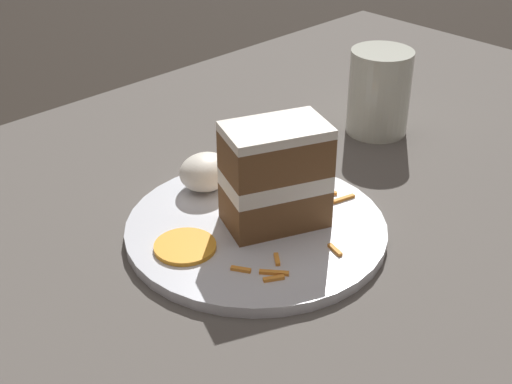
{
  "coord_description": "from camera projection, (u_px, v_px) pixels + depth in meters",
  "views": [
    {
      "loc": [
        -0.38,
        -0.35,
        0.4
      ],
      "look_at": [
        0.01,
        0.05,
        0.07
      ],
      "focal_mm": 50.0,
      "sensor_mm": 36.0,
      "label": 1
    }
  ],
  "objects": [
    {
      "name": "cream_dollop",
      "position": [
        206.0,
        172.0,
        0.71
      ],
      "size": [
        0.06,
        0.05,
        0.04
      ],
      "primitive_type": "ellipsoid",
      "color": "white",
      "rests_on": "plate"
    },
    {
      "name": "carrot_shreds_scatter",
      "position": [
        301.0,
        240.0,
        0.64
      ],
      "size": [
        0.17,
        0.09,
        0.0
      ],
      "color": "orange",
      "rests_on": "plate"
    },
    {
      "name": "dining_table",
      "position": [
        292.0,
        271.0,
        0.64
      ],
      "size": [
        1.3,
        0.89,
        0.02
      ],
      "primitive_type": "cube",
      "color": "#56514C",
      "rests_on": "ground"
    },
    {
      "name": "ground_plane",
      "position": [
        292.0,
        281.0,
        0.64
      ],
      "size": [
        6.0,
        6.0,
        0.0
      ],
      "primitive_type": "plane",
      "color": "black",
      "rests_on": "ground"
    },
    {
      "name": "orange_garnish",
      "position": [
        185.0,
        246.0,
        0.63
      ],
      "size": [
        0.06,
        0.06,
        0.0
      ],
      "primitive_type": "cylinder",
      "color": "orange",
      "rests_on": "plate"
    },
    {
      "name": "cake_slice",
      "position": [
        275.0,
        175.0,
        0.64
      ],
      "size": [
        0.11,
        0.09,
        0.1
      ],
      "rotation": [
        0.0,
        0.0,
        4.32
      ],
      "color": "brown",
      "rests_on": "plate"
    },
    {
      "name": "plate",
      "position": [
        256.0,
        229.0,
        0.67
      ],
      "size": [
        0.24,
        0.24,
        0.01
      ],
      "primitive_type": "cylinder",
      "color": "silver",
      "rests_on": "dining_table"
    },
    {
      "name": "drinking_glass",
      "position": [
        379.0,
        97.0,
        0.84
      ],
      "size": [
        0.07,
        0.07,
        0.1
      ],
      "color": "beige",
      "rests_on": "dining_table"
    }
  ]
}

